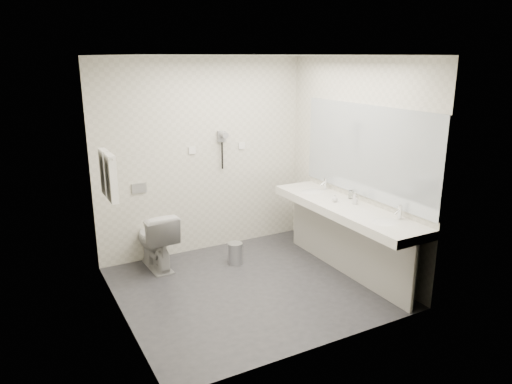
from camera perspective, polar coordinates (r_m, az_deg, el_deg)
floor at (r=5.44m, az=-0.65°, el=-11.29°), size 2.80×2.80×0.00m
ceiling at (r=4.84m, az=-0.75°, el=16.06°), size 2.80×2.80×0.00m
wall_back at (r=6.15m, az=-6.36°, el=4.20°), size 2.80×0.00×2.80m
wall_front at (r=3.94m, az=8.16°, el=-2.57°), size 2.80×0.00×2.80m
wall_left at (r=4.54m, az=-16.53°, el=-0.58°), size 0.00×2.60×2.60m
wall_right at (r=5.76m, az=11.74°, el=3.18°), size 0.00×2.60×2.60m
vanity_counter at (r=5.56m, az=10.62°, el=-2.04°), size 0.55×2.20×0.10m
vanity_panel at (r=5.72m, az=10.60°, el=-6.05°), size 0.03×2.15×0.75m
vanity_post_near at (r=5.05m, az=18.35°, el=-9.69°), size 0.06×0.06×0.75m
vanity_post_far at (r=6.52m, az=5.09°, el=-3.06°), size 0.06×0.06×0.75m
mirror at (r=5.57m, az=13.05°, el=4.76°), size 0.02×2.20×1.05m
basin_near at (r=5.09m, az=15.21°, el=-3.61°), size 0.40×0.31×0.05m
basin_far at (r=6.05m, az=6.79°, el=-0.07°), size 0.40×0.31×0.05m
faucet_near at (r=5.20m, az=16.85°, el=-2.30°), size 0.04×0.04×0.15m
faucet_far at (r=6.13m, az=8.31°, el=0.98°), size 0.04×0.04×0.15m
soap_bottle_a at (r=5.58m, az=11.78°, el=-0.91°), size 0.07×0.07×0.11m
soap_bottle_b at (r=5.63m, az=9.43°, el=-0.73°), size 0.10×0.10×0.09m
soap_bottle_c at (r=5.67m, az=11.74°, el=-0.59°), size 0.05×0.05×0.12m
glass_left at (r=5.79m, az=11.28°, el=-0.31°), size 0.06×0.06×0.10m
toilet at (r=5.90m, az=-11.93°, el=-5.61°), size 0.44×0.73×0.72m
flush_plate at (r=5.95m, az=-13.81°, el=0.45°), size 0.18×0.02×0.12m
pedal_bin at (r=5.96m, az=-2.51°, el=-7.41°), size 0.23×0.23×0.26m
bin_lid at (r=5.91m, az=-2.52°, el=-6.20°), size 0.18×0.18×0.02m
towel_rail at (r=5.01m, az=-17.60°, el=4.37°), size 0.02×0.62×0.02m
towel_near at (r=4.92m, az=-16.95°, el=1.60°), size 0.07×0.24×0.48m
towel_far at (r=5.19m, az=-17.60°, el=2.26°), size 0.07×0.24×0.48m
dryer_cradle at (r=6.17m, az=-4.17°, el=6.66°), size 0.10×0.04×0.14m
dryer_barrel at (r=6.10m, az=-3.90°, el=6.85°), size 0.08×0.14×0.08m
dryer_cord at (r=6.20m, az=-4.06°, el=4.36°), size 0.02×0.02×0.35m
switch_plate_a at (r=6.06m, az=-7.66°, el=4.95°), size 0.09×0.02×0.09m
switch_plate_b at (r=6.34m, az=-1.73°, el=5.57°), size 0.09×0.02×0.09m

